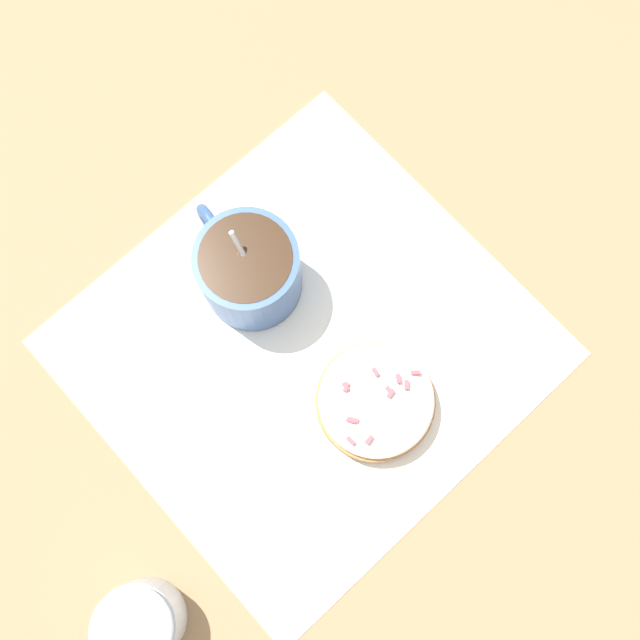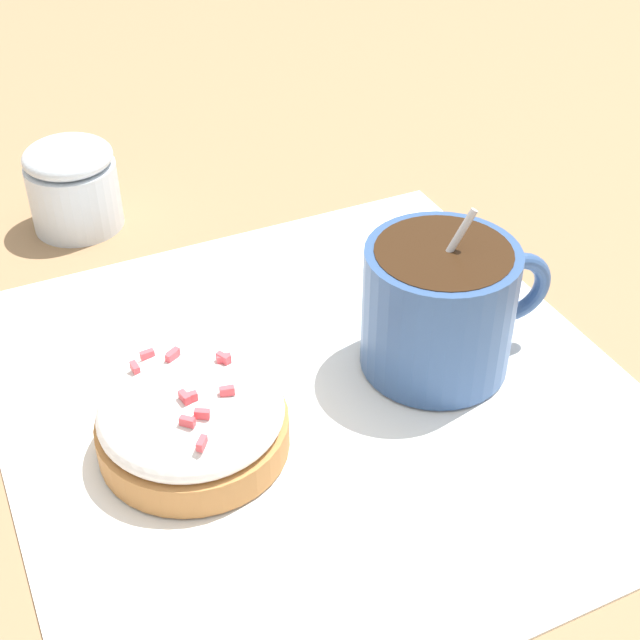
% 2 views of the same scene
% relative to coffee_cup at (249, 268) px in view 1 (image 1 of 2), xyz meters
% --- Properties ---
extents(ground_plane, '(3.00, 3.00, 0.00)m').
position_rel_coffee_cup_xyz_m(ground_plane, '(-0.07, 0.00, -0.04)').
color(ground_plane, '#93704C').
extents(paper_napkin, '(0.34, 0.36, 0.00)m').
position_rel_coffee_cup_xyz_m(paper_napkin, '(-0.07, 0.00, -0.04)').
color(paper_napkin, white).
rests_on(paper_napkin, ground_plane).
extents(coffee_cup, '(0.11, 0.08, 0.10)m').
position_rel_coffee_cup_xyz_m(coffee_cup, '(0.00, 0.00, 0.00)').
color(coffee_cup, '#335184').
rests_on(coffee_cup, paper_napkin).
extents(frosted_pastry, '(0.09, 0.09, 0.04)m').
position_rel_coffee_cup_xyz_m(frosted_pastry, '(-0.14, -0.01, -0.02)').
color(frosted_pastry, '#B2753D').
rests_on(frosted_pastry, paper_napkin).
extents(sugar_bowl, '(0.06, 0.06, 0.06)m').
position_rel_coffee_cup_xyz_m(sugar_bowl, '(-0.16, 0.23, -0.01)').
color(sugar_bowl, silver).
rests_on(sugar_bowl, ground_plane).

